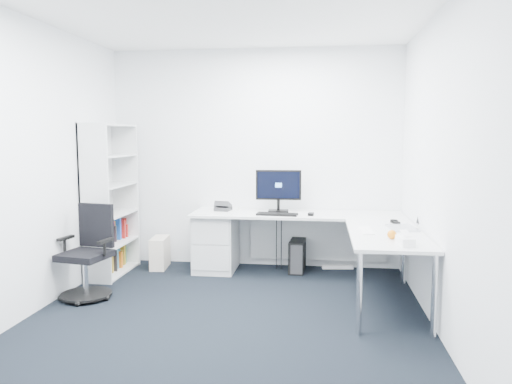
# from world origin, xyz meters

# --- Properties ---
(ground) EXTENTS (4.20, 4.20, 0.00)m
(ground) POSITION_xyz_m (0.00, 0.00, 0.00)
(ground) COLOR black
(ceiling) EXTENTS (4.20, 4.20, 0.00)m
(ceiling) POSITION_xyz_m (0.00, 0.00, 2.70)
(ceiling) COLOR white
(wall_back) EXTENTS (3.60, 0.02, 2.70)m
(wall_back) POSITION_xyz_m (0.00, 2.10, 1.35)
(wall_back) COLOR white
(wall_back) RESTS_ON ground
(wall_front) EXTENTS (3.60, 0.02, 2.70)m
(wall_front) POSITION_xyz_m (0.00, -2.10, 1.35)
(wall_front) COLOR white
(wall_front) RESTS_ON ground
(wall_left) EXTENTS (0.02, 4.20, 2.70)m
(wall_left) POSITION_xyz_m (-1.80, 0.00, 1.35)
(wall_left) COLOR white
(wall_left) RESTS_ON ground
(wall_right) EXTENTS (0.02, 4.20, 2.70)m
(wall_right) POSITION_xyz_m (1.80, 0.00, 1.35)
(wall_right) COLOR white
(wall_right) RESTS_ON ground
(l_desk) EXTENTS (2.49, 1.39, 0.73)m
(l_desk) POSITION_xyz_m (0.55, 1.40, 0.36)
(l_desk) COLOR silver
(l_desk) RESTS_ON ground
(drawer_pedestal) EXTENTS (0.48, 0.60, 0.73)m
(drawer_pedestal) POSITION_xyz_m (-0.44, 1.77, 0.37)
(drawer_pedestal) COLOR silver
(drawer_pedestal) RESTS_ON ground
(bookshelf) EXTENTS (0.35, 0.89, 1.78)m
(bookshelf) POSITION_xyz_m (-1.62, 1.45, 0.89)
(bookshelf) COLOR silver
(bookshelf) RESTS_ON ground
(task_chair) EXTENTS (0.61, 0.61, 0.94)m
(task_chair) POSITION_xyz_m (-1.52, 0.54, 0.47)
(task_chair) COLOR black
(task_chair) RESTS_ON ground
(black_pc_tower) EXTENTS (0.20, 0.40, 0.38)m
(black_pc_tower) POSITION_xyz_m (0.55, 1.82, 0.19)
(black_pc_tower) COLOR black
(black_pc_tower) RESTS_ON ground
(beige_pc_tower) EXTENTS (0.22, 0.42, 0.38)m
(beige_pc_tower) POSITION_xyz_m (-1.15, 1.78, 0.19)
(beige_pc_tower) COLOR beige
(beige_pc_tower) RESTS_ON ground
(power_strip) EXTENTS (0.39, 0.12, 0.04)m
(power_strip) POSITION_xyz_m (1.04, 2.01, 0.02)
(power_strip) COLOR white
(power_strip) RESTS_ON ground
(monitor) EXTENTS (0.55, 0.20, 0.52)m
(monitor) POSITION_xyz_m (0.32, 1.80, 0.99)
(monitor) COLOR black
(monitor) RESTS_ON l_desk
(black_keyboard) EXTENTS (0.48, 0.21, 0.02)m
(black_keyboard) POSITION_xyz_m (0.33, 1.56, 0.74)
(black_keyboard) COLOR black
(black_keyboard) RESTS_ON l_desk
(mouse) EXTENTS (0.07, 0.11, 0.03)m
(mouse) POSITION_xyz_m (0.72, 1.59, 0.74)
(mouse) COLOR black
(mouse) RESTS_ON l_desk
(desk_phone) EXTENTS (0.20, 0.20, 0.12)m
(desk_phone) POSITION_xyz_m (-0.35, 1.77, 0.79)
(desk_phone) COLOR #2E2E31
(desk_phone) RESTS_ON l_desk
(laptop) EXTENTS (0.41, 0.40, 0.26)m
(laptop) POSITION_xyz_m (1.62, 0.88, 0.86)
(laptop) COLOR #B9BABF
(laptop) RESTS_ON l_desk
(white_keyboard) EXTENTS (0.13, 0.39, 0.01)m
(white_keyboard) POSITION_xyz_m (1.26, 0.71, 0.73)
(white_keyboard) COLOR white
(white_keyboard) RESTS_ON l_desk
(headphones) EXTENTS (0.13, 0.19, 0.05)m
(headphones) POSITION_xyz_m (1.60, 1.18, 0.75)
(headphones) COLOR black
(headphones) RESTS_ON l_desk
(orange_fruit) EXTENTS (0.08, 0.08, 0.08)m
(orange_fruit) POSITION_xyz_m (1.45, 0.37, 0.77)
(orange_fruit) COLOR orange
(orange_fruit) RESTS_ON l_desk
(tissue_box) EXTENTS (0.14, 0.22, 0.07)m
(tissue_box) POSITION_xyz_m (1.53, 0.12, 0.76)
(tissue_box) COLOR white
(tissue_box) RESTS_ON l_desk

